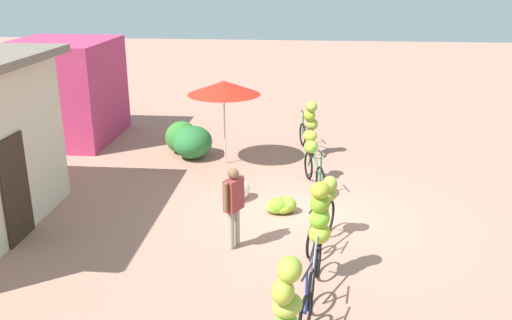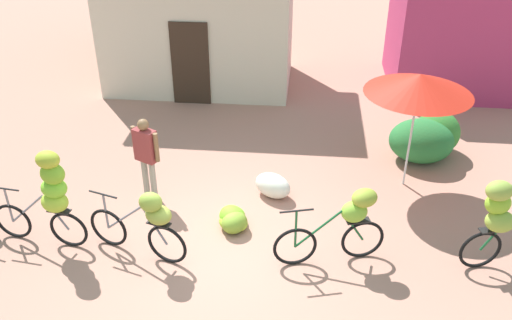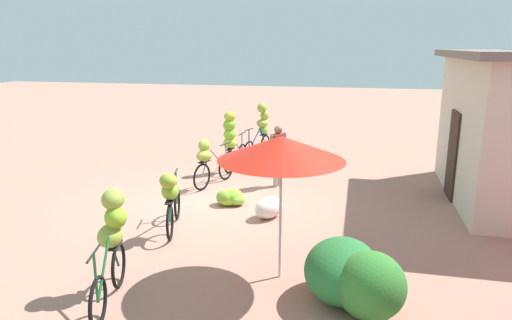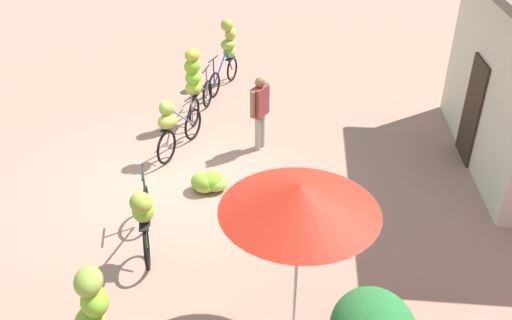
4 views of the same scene
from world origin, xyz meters
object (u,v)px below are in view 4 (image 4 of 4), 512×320
Objects in this scene: bicycle_near_pile at (195,80)px; bicycle_by_shop at (144,214)px; person_vendor at (260,106)px; bicycle_center_loaded at (173,124)px; produce_sack at (261,201)px; banana_pile_on_ground at (209,182)px; market_umbrella at (300,198)px; bicycle_leftmost at (227,48)px.

bicycle_by_shop is (4.46, 0.10, -0.25)m from bicycle_near_pile.
person_vendor is at bearing 54.59° from bicycle_near_pile.
bicycle_near_pile is at bearing -178.77° from bicycle_by_shop.
bicycle_by_shop is at bearing 4.86° from bicycle_center_loaded.
person_vendor is (-0.45, 1.65, 0.23)m from bicycle_center_loaded.
person_vendor is at bearing -174.58° from produce_sack.
bicycle_center_loaded reaches higher than banana_pile_on_ground.
person_vendor is at bearing 105.27° from bicycle_center_loaded.
market_umbrella is 1.31× the size of bicycle_by_shop.
bicycle_leftmost is 1.00× the size of bicycle_center_loaded.
bicycle_center_loaded is at bearing -133.17° from produce_sack.
market_umbrella is 3.88m from banana_pile_on_ground.
bicycle_near_pile reaches higher than person_vendor.
market_umbrella reaches higher than bicycle_by_shop.
produce_sack is (-1.20, 1.61, -0.51)m from bicycle_by_shop.
bicycle_center_loaded is at bearing -5.83° from bicycle_near_pile.
person_vendor is (-2.19, -0.21, 0.71)m from produce_sack.
bicycle_center_loaded reaches higher than produce_sack.
banana_pile_on_ground is at bearing 15.03° from bicycle_near_pile.
market_umbrella is 3.07m from produce_sack.
market_umbrella is 6.21m from bicycle_near_pile.
bicycle_leftmost is at bearing -166.51° from produce_sack.
bicycle_leftmost is (-7.88, -1.95, -1.06)m from market_umbrella.
banana_pile_on_ground is at bearing 3.81° from bicycle_leftmost.
bicycle_near_pile is 1.02× the size of bicycle_center_loaded.
bicycle_near_pile is at bearing -164.97° from banana_pile_on_ground.
bicycle_near_pile reaches higher than banana_pile_on_ground.
bicycle_near_pile reaches higher than bicycle_leftmost.
market_umbrella reaches higher than bicycle_leftmost.
person_vendor is (-3.40, 1.40, 0.20)m from bicycle_by_shop.
banana_pile_on_ground is (1.16, 0.87, -0.55)m from bicycle_center_loaded.
bicycle_by_shop is (2.94, 0.25, 0.03)m from bicycle_center_loaded.
produce_sack reaches higher than banana_pile_on_ground.
bicycle_near_pile is at bearing -10.05° from bicycle_leftmost.
bicycle_leftmost is 4.96m from banana_pile_on_ground.
market_umbrella is 1.43× the size of person_vendor.
person_vendor is at bearing 157.59° from bicycle_by_shop.
bicycle_center_loaded is 1.08× the size of person_vendor.
banana_pile_on_ground is (-2.99, -1.62, -1.86)m from market_umbrella.
bicycle_by_shop is 1.09× the size of person_vendor.
bicycle_near_pile is 2.89m from banana_pile_on_ground.
bicycle_center_loaded is at bearing -8.34° from bicycle_leftmost.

